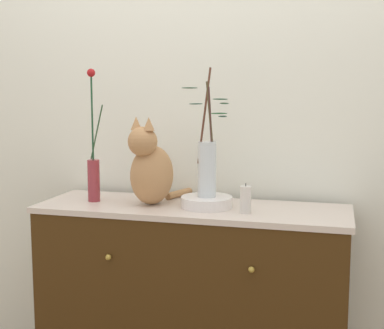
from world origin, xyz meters
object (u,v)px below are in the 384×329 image
at_px(vase_slim_green, 94,170).
at_px(bowl_porcelain, 207,202).
at_px(cat_sitting, 151,169).
at_px(vase_glass_clear, 207,163).
at_px(sideboard, 192,299).
at_px(candle_pillar, 246,200).

relative_size(vase_slim_green, bowl_porcelain, 2.68).
xyz_separation_m(cat_sitting, vase_glass_clear, (0.25, 0.01, 0.03)).
bearing_deg(vase_glass_clear, cat_sitting, -178.34).
bearing_deg(sideboard, candle_pillar, -17.63).
height_order(cat_sitting, vase_slim_green, vase_slim_green).
bearing_deg(cat_sitting, vase_glass_clear, 1.66).
height_order(vase_slim_green, candle_pillar, vase_slim_green).
bearing_deg(candle_pillar, vase_slim_green, 174.92).
bearing_deg(cat_sitting, bowl_porcelain, 1.57).
bearing_deg(bowl_porcelain, vase_slim_green, -179.21).
bearing_deg(bowl_porcelain, cat_sitting, -178.43).
relative_size(vase_slim_green, vase_glass_clear, 1.08).
height_order(cat_sitting, bowl_porcelain, cat_sitting).
bearing_deg(candle_pillar, bowl_porcelain, 158.83).
bearing_deg(sideboard, cat_sitting, -174.99).
bearing_deg(cat_sitting, vase_slim_green, -179.93).
bearing_deg(vase_slim_green, sideboard, 2.05).
height_order(bowl_porcelain, vase_glass_clear, vase_glass_clear).
xyz_separation_m(sideboard, vase_slim_green, (-0.45, -0.02, 0.56)).
xyz_separation_m(sideboard, vase_glass_clear, (0.07, -0.01, 0.61)).
distance_m(sideboard, cat_sitting, 0.60).
distance_m(cat_sitting, vase_slim_green, 0.27).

